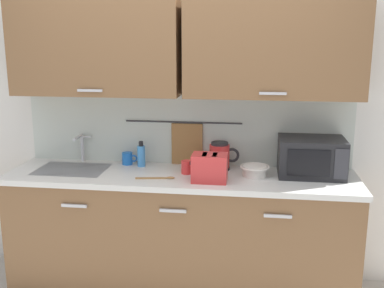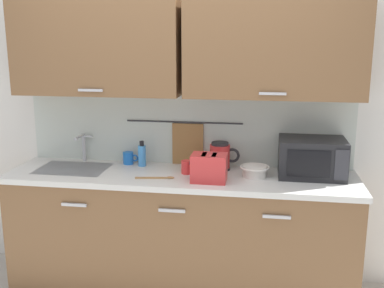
% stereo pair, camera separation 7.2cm
% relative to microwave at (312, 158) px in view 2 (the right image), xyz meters
% --- Properties ---
extents(counter_unit, '(2.53, 0.64, 0.90)m').
position_rel_microwave_xyz_m(counter_unit, '(-0.94, -0.11, -0.58)').
color(counter_unit, brown).
rests_on(counter_unit, ground).
extents(back_wall_assembly, '(3.70, 0.41, 2.50)m').
position_rel_microwave_xyz_m(back_wall_assembly, '(-0.93, 0.12, 0.49)').
color(back_wall_assembly, silver).
rests_on(back_wall_assembly, ground).
extents(sink_faucet, '(0.09, 0.17, 0.22)m').
position_rel_microwave_xyz_m(sink_faucet, '(-1.75, 0.12, 0.01)').
color(sink_faucet, '#B2B5BA').
rests_on(sink_faucet, counter_unit).
extents(microwave, '(0.46, 0.35, 0.27)m').
position_rel_microwave_xyz_m(microwave, '(0.00, 0.00, 0.00)').
color(microwave, black).
rests_on(microwave, counter_unit).
extents(electric_kettle, '(0.23, 0.16, 0.21)m').
position_rel_microwave_xyz_m(electric_kettle, '(-0.65, 0.06, -0.03)').
color(electric_kettle, black).
rests_on(electric_kettle, counter_unit).
extents(dish_soap_bottle, '(0.06, 0.06, 0.20)m').
position_rel_microwave_xyz_m(dish_soap_bottle, '(-1.26, 0.06, -0.05)').
color(dish_soap_bottle, '#3F8CD8').
rests_on(dish_soap_bottle, counter_unit).
extents(mug_near_sink, '(0.12, 0.08, 0.09)m').
position_rel_microwave_xyz_m(mug_near_sink, '(-1.38, 0.10, -0.09)').
color(mug_near_sink, blue).
rests_on(mug_near_sink, counter_unit).
extents(mixing_bowl, '(0.21, 0.21, 0.08)m').
position_rel_microwave_xyz_m(mixing_bowl, '(-0.40, -0.08, -0.09)').
color(mixing_bowl, silver).
rests_on(mixing_bowl, counter_unit).
extents(toaster, '(0.26, 0.17, 0.19)m').
position_rel_microwave_xyz_m(toaster, '(-0.70, -0.24, -0.04)').
color(toaster, red).
rests_on(toaster, counter_unit).
extents(mug_by_kettle, '(0.12, 0.08, 0.09)m').
position_rel_microwave_xyz_m(mug_by_kettle, '(-0.88, -0.08, -0.09)').
color(mug_by_kettle, red).
rests_on(mug_by_kettle, counter_unit).
extents(wooden_spoon, '(0.28, 0.07, 0.01)m').
position_rel_microwave_xyz_m(wooden_spoon, '(-1.05, -0.24, -0.13)').
color(wooden_spoon, '#9E7042').
rests_on(wooden_spoon, counter_unit).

